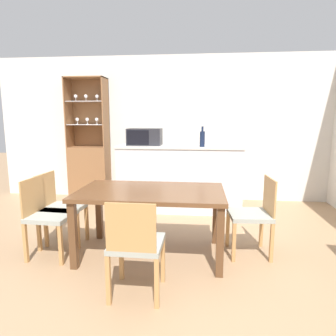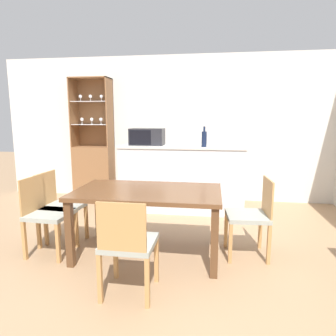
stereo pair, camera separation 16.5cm
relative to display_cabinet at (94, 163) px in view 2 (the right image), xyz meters
The scene contains 11 objects.
ground_plane 3.02m from the display_cabinet, 55.28° to the right, with size 18.00×18.00×0.00m, color #A37F5B.
wall_back 1.81m from the display_cabinet, ahead, with size 6.80×0.06×2.55m.
kitchen_counter 1.76m from the display_cabinet, 17.22° to the right, with size 1.95×0.62×1.04m.
display_cabinet is the anchor object (origin of this frame).
dining_table 2.63m from the display_cabinet, 55.57° to the right, with size 1.54×0.88×0.72m.
dining_chair_side_left_near 2.34m from the display_cabinet, 80.29° to the right, with size 0.44×0.44×0.85m.
dining_chair_side_right_far 3.29m from the display_cabinet, 38.24° to the right, with size 0.46×0.46×0.85m.
dining_chair_head_near 3.29m from the display_cabinet, 63.16° to the right, with size 0.43×0.43×0.85m.
dining_chair_side_left_far 2.08m from the display_cabinet, 79.05° to the right, with size 0.45×0.45×0.85m.
microwave 1.33m from the display_cabinet, 23.54° to the right, with size 0.53×0.35×0.26m.
wine_bottle 2.20m from the display_cabinet, 18.69° to the right, with size 0.08×0.08×0.30m.
Camera 2 is at (0.48, -2.76, 1.48)m, focal length 32.00 mm.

